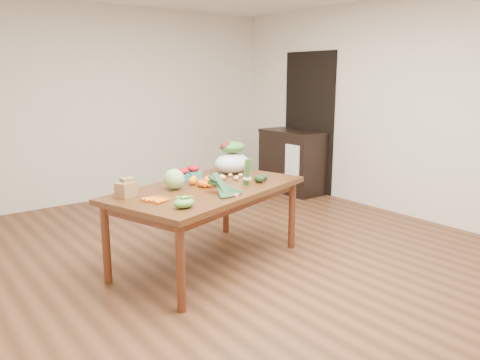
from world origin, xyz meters
TOP-DOWN VIEW (x-y plane):
  - floor at (0.00, 0.00)m, footprint 6.00×6.00m
  - room_walls at (0.00, 0.00)m, footprint 5.02×6.02m
  - dining_table at (-0.39, 0.07)m, footprint 2.04×1.50m
  - doorway_dark at (2.48, 1.60)m, footprint 0.02×1.00m
  - cabinet at (2.22, 1.67)m, footprint 0.52×1.02m
  - dish_towel at (1.96, 1.40)m, footprint 0.02×0.28m
  - paper_bag at (-1.13, 0.19)m, footprint 0.26×0.24m
  - cabbage at (-0.68, 0.17)m, footprint 0.19×0.19m
  - strawberry_basket_a at (-0.45, 0.41)m, footprint 0.14×0.14m
  - strawberry_basket_b at (-0.32, 0.42)m, footprint 0.15×0.15m
  - orange_a at (-0.46, 0.21)m, footprint 0.07×0.07m
  - orange_b at (-0.41, 0.28)m, footprint 0.07×0.07m
  - orange_c at (-0.29, 0.20)m, footprint 0.07×0.07m
  - mandarin_cluster at (-0.39, 0.09)m, footprint 0.22×0.22m
  - carrots at (-0.97, -0.08)m, footprint 0.27×0.27m
  - snap_pea_bag at (-0.92, -0.40)m, footprint 0.17×0.13m
  - kale_bunch at (-0.42, -0.27)m, footprint 0.42×0.48m
  - asparagus_bundle at (-0.06, -0.10)m, footprint 0.11×0.13m
  - potato_a at (-0.11, 0.22)m, footprint 0.06×0.05m
  - potato_b at (-0.01, 0.13)m, footprint 0.06×0.05m
  - potato_c at (0.03, 0.29)m, footprint 0.05×0.04m
  - potato_d at (-0.09, 0.27)m, footprint 0.05×0.05m
  - potato_e at (0.11, 0.22)m, footprint 0.05×0.04m
  - avocado_a at (0.09, -0.09)m, footprint 0.10×0.13m
  - avocado_b at (0.18, -0.05)m, footprint 0.09×0.11m
  - salad_bag at (0.16, 0.43)m, footprint 0.46×0.39m

SIDE VIEW (x-z plane):
  - floor at x=0.00m, z-range 0.00..0.00m
  - dining_table at x=-0.39m, z-range 0.00..0.75m
  - cabinet at x=2.22m, z-range 0.00..0.94m
  - dish_towel at x=1.96m, z-range 0.33..0.78m
  - carrots at x=-0.97m, z-range 0.75..0.78m
  - potato_c at x=0.03m, z-range 0.75..0.79m
  - potato_e at x=0.11m, z-range 0.75..0.79m
  - potato_d at x=-0.09m, z-range 0.75..0.79m
  - potato_a at x=-0.11m, z-range 0.75..0.80m
  - potato_b at x=-0.01m, z-range 0.75..0.80m
  - avocado_b at x=0.18m, z-range 0.75..0.82m
  - orange_b at x=-0.41m, z-range 0.75..0.82m
  - orange_c at x=-0.29m, z-range 0.75..0.82m
  - orange_a at x=-0.46m, z-range 0.75..0.82m
  - avocado_a at x=0.09m, z-range 0.75..0.82m
  - snap_pea_bag at x=-0.92m, z-range 0.75..0.83m
  - mandarin_cluster at x=-0.39m, z-range 0.75..0.85m
  - strawberry_basket_a at x=-0.45m, z-range 0.75..0.85m
  - strawberry_basket_b at x=-0.32m, z-range 0.75..0.86m
  - paper_bag at x=-1.13m, z-range 0.75..0.90m
  - kale_bunch at x=-0.42m, z-range 0.75..0.91m
  - cabbage at x=-0.68m, z-range 0.75..0.94m
  - asparagus_bundle at x=-0.06m, z-range 0.75..1.00m
  - salad_bag at x=0.16m, z-range 0.75..1.05m
  - doorway_dark at x=2.48m, z-range 0.00..2.10m
  - room_walls at x=0.00m, z-range 0.00..2.70m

